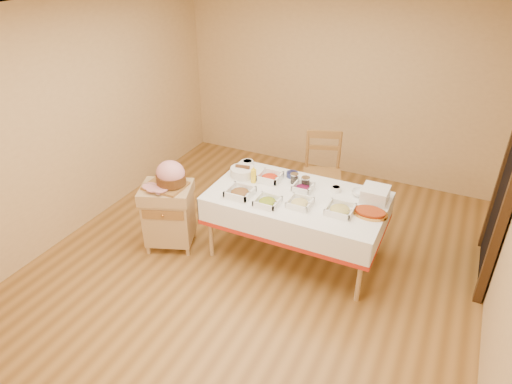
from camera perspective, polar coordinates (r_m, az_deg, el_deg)
room_shell at (r=4.36m, az=0.39°, el=4.77°), size 5.00×5.00×5.00m
doorway at (r=4.94m, az=29.17°, el=1.45°), size 0.09×1.10×2.20m
dining_table at (r=4.84m, az=5.10°, el=-2.06°), size 1.82×1.02×0.76m
butcher_cart at (r=5.15m, az=-10.88°, el=-2.57°), size 0.67×0.61×0.76m
dining_chair at (r=5.74m, az=8.26°, el=2.41°), size 0.58×0.57×1.03m
ham_on_board at (r=4.92m, az=-10.71°, el=1.97°), size 0.45×0.43×0.30m
serving_dish_a at (r=4.72m, az=-2.02°, el=-0.06°), size 0.27×0.26×0.11m
serving_dish_b at (r=4.57m, az=1.44°, el=-1.20°), size 0.23×0.23×0.10m
serving_dish_c at (r=4.57m, az=5.50°, el=-1.36°), size 0.23×0.23×0.09m
serving_dish_d at (r=4.52m, az=10.46°, el=-2.17°), size 0.26×0.26×0.10m
serving_dish_e at (r=5.01m, az=1.73°, el=1.86°), size 0.25×0.24×0.12m
serving_dish_f at (r=4.85m, az=5.90°, el=0.57°), size 0.21×0.20×0.10m
small_bowl_left at (r=5.33m, az=-1.06°, el=3.67°), size 0.13×0.13×0.06m
small_bowl_mid at (r=5.10m, az=4.53°, el=2.23°), size 0.13×0.13×0.05m
small_bowl_right at (r=4.87m, az=9.97°, el=0.41°), size 0.10×0.10×0.05m
bowl_white_imported at (r=5.02m, az=5.40°, el=1.61°), size 0.17×0.17×0.04m
bowl_small_imported at (r=4.85m, az=12.88°, el=-0.11°), size 0.19×0.19×0.05m
preserve_jar_left at (r=4.96m, az=4.82°, el=1.65°), size 0.09×0.09×0.11m
preserve_jar_right at (r=4.89m, az=6.20°, el=1.15°), size 0.09×0.09×0.12m
mustard_bottle at (r=4.94m, az=-0.31°, el=2.11°), size 0.06×0.06×0.19m
bread_basket at (r=5.09m, az=-1.68°, el=2.56°), size 0.27×0.27×0.12m
plate_stack at (r=4.77m, az=14.67°, el=-0.27°), size 0.26×0.26×0.14m
brass_platter at (r=4.55m, az=14.07°, el=-2.53°), size 0.34×0.25×0.04m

